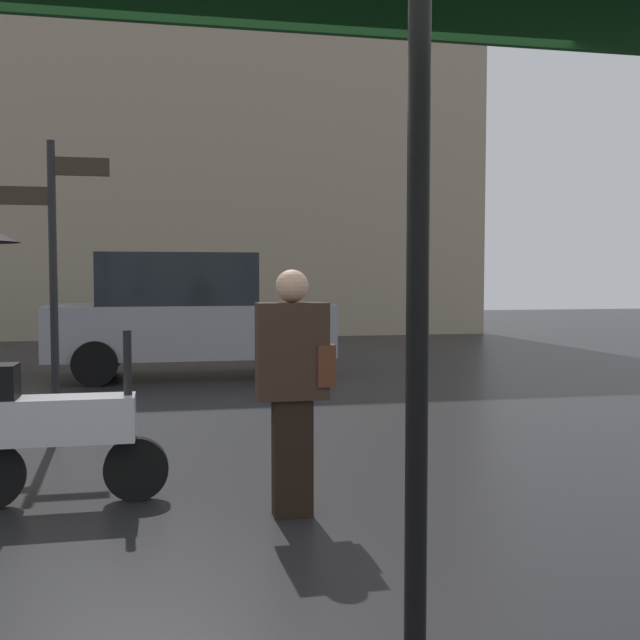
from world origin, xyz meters
The scene contains 5 objects.
pedestrian_with_bag centered at (0.59, 2.03, 0.94)m, with size 0.51×0.24×1.66m.
parked_scooter centered at (-1.01, 2.60, 0.56)m, with size 1.44×0.32×1.23m.
parked_car_right centered at (0.09, 9.32, 1.00)m, with size 4.42×1.83×1.97m.
street_signpost centered at (-1.34, 5.02, 1.80)m, with size 1.08×0.08×2.96m.
building_block centered at (0.00, 17.74, 6.39)m, with size 16.87×2.07×12.77m, color gray.
Camera 1 is at (-0.26, -2.93, 1.63)m, focal length 42.44 mm.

